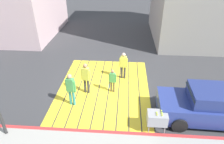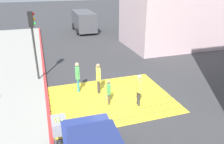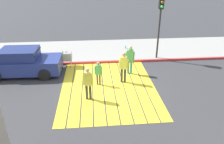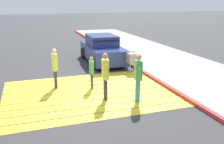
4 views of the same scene
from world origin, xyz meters
TOP-DOWN VIEW (x-y plane):
  - ground_plane at (0.00, 0.00)m, footprint 120.00×120.00m
  - crosswalk_stripes at (0.00, 0.00)m, footprint 6.40×4.90m
  - sidewalk_west at (-5.60, 0.00)m, footprint 4.80×40.00m
  - curb_painted at (-3.25, 0.00)m, footprint 0.16×40.00m
  - car_parked_near_curb at (-2.00, -4.83)m, footprint 2.06×4.34m
  - traffic_light_corner at (-3.58, 3.62)m, footprint 0.39×0.28m
  - tennis_ball_cart at (-2.90, -2.49)m, footprint 0.56×0.80m
  - water_bottle at (-5.69, 1.77)m, footprint 0.07×0.07m
  - pedestrian_adult_lead at (-0.44, 0.86)m, footprint 0.28×0.50m
  - pedestrian_adult_trailing at (-1.49, 1.39)m, footprint 0.28×0.50m
  - pedestrian_adult_side at (1.13, -1.02)m, footprint 0.26×0.48m
  - pedestrian_child_with_racket at (-0.27, -0.49)m, footprint 0.31×0.42m

SIDE VIEW (x-z plane):
  - ground_plane at x=0.00m, z-range 0.00..0.00m
  - crosswalk_stripes at x=0.00m, z-range 0.00..0.01m
  - sidewalk_west at x=-5.60m, z-range 0.00..0.12m
  - curb_painted at x=-3.25m, z-range 0.00..0.13m
  - water_bottle at x=-5.69m, z-range 0.12..0.34m
  - tennis_ball_cart at x=-2.90m, z-range 0.19..1.21m
  - car_parked_near_curb at x=-2.00m, z-range -0.05..1.52m
  - pedestrian_child_with_racket at x=-0.27m, z-range 0.09..1.43m
  - pedestrian_adult_side at x=1.13m, z-range 0.14..1.80m
  - pedestrian_adult_lead at x=-0.44m, z-range 0.14..1.88m
  - pedestrian_adult_trailing at x=-1.49m, z-range 0.14..1.88m
  - traffic_light_corner at x=-3.58m, z-range 0.92..5.16m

